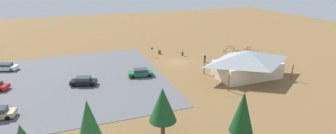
% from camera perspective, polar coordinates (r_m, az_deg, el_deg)
% --- Properties ---
extents(ground, '(160.00, 160.00, 0.00)m').
position_cam_1_polar(ground, '(54.92, 2.11, 1.07)').
color(ground, brown).
rests_on(ground, ground).
extents(parking_lot_asphalt, '(42.61, 32.39, 0.05)m').
position_cam_1_polar(parking_lot_asphalt, '(48.62, -27.02, -3.61)').
color(parking_lot_asphalt, '#56565B').
rests_on(parking_lot_asphalt, ground).
extents(bike_pavilion, '(13.25, 8.45, 4.94)m').
position_cam_1_polar(bike_pavilion, '(48.20, 17.17, 1.00)').
color(bike_pavilion, beige).
rests_on(bike_pavilion, ground).
extents(trash_bin, '(0.60, 0.60, 0.90)m').
position_cam_1_polar(trash_bin, '(60.76, -1.89, 3.34)').
color(trash_bin, brown).
rests_on(trash_bin, ground).
extents(lot_sign, '(0.56, 0.08, 2.20)m').
position_cam_1_polar(lot_sign, '(58.53, -3.54, 3.66)').
color(lot_sign, '#99999E').
rests_on(lot_sign, ground).
extents(pine_far_west, '(3.02, 3.02, 8.08)m').
position_cam_1_polar(pine_far_west, '(22.77, -16.93, -13.02)').
color(pine_far_west, brown).
rests_on(pine_far_west, ground).
extents(pine_east, '(3.02, 3.02, 6.34)m').
position_cam_1_polar(pine_east, '(27.68, -1.19, -8.37)').
color(pine_east, brown).
rests_on(pine_east, ground).
extents(pine_midwest, '(2.49, 2.49, 6.52)m').
position_cam_1_polar(pine_midwest, '(27.66, 16.15, -9.63)').
color(pine_midwest, brown).
rests_on(pine_midwest, ground).
extents(bicycle_green_trailside, '(1.52, 1.00, 0.79)m').
position_cam_1_polar(bicycle_green_trailside, '(65.04, 14.31, 3.74)').
color(bicycle_green_trailside, black).
rests_on(bicycle_green_trailside, ground).
extents(bicycle_teal_back_row, '(1.24, 1.23, 0.86)m').
position_cam_1_polar(bicycle_teal_back_row, '(61.05, 15.11, 2.68)').
color(bicycle_teal_back_row, black).
rests_on(bicycle_teal_back_row, ground).
extents(bicycle_orange_near_porch, '(1.78, 0.53, 0.92)m').
position_cam_1_polar(bicycle_orange_near_porch, '(63.49, 17.20, 3.13)').
color(bicycle_orange_near_porch, black).
rests_on(bicycle_orange_near_porch, ground).
extents(bicycle_yellow_lone_east, '(0.55, 1.65, 0.80)m').
position_cam_1_polar(bicycle_yellow_lone_east, '(64.68, 18.99, 3.18)').
color(bicycle_yellow_lone_east, black).
rests_on(bicycle_yellow_lone_east, ground).
extents(bicycle_purple_lone_west, '(1.69, 0.48, 0.87)m').
position_cam_1_polar(bicycle_purple_lone_west, '(65.42, 16.98, 3.61)').
color(bicycle_purple_lone_west, black).
rests_on(bicycle_purple_lone_west, ground).
extents(bicycle_silver_mid_cluster, '(1.79, 0.61, 0.87)m').
position_cam_1_polar(bicycle_silver_mid_cluster, '(66.95, 13.38, 4.29)').
color(bicycle_silver_mid_cluster, black).
rests_on(bicycle_silver_mid_cluster, ground).
extents(bicycle_black_by_bin, '(0.48, 1.80, 0.91)m').
position_cam_1_polar(bicycle_black_by_bin, '(63.04, 15.30, 3.19)').
color(bicycle_black_by_bin, black).
rests_on(bicycle_black_by_bin, ground).
extents(bicycle_red_yard_left, '(1.62, 0.78, 0.74)m').
position_cam_1_polar(bicycle_red_yard_left, '(63.36, 12.51, 3.46)').
color(bicycle_red_yard_left, black).
rests_on(bicycle_red_yard_left, ground).
extents(bicycle_blue_front_row, '(1.76, 0.48, 0.86)m').
position_cam_1_polar(bicycle_blue_front_row, '(67.20, 17.33, 3.97)').
color(bicycle_blue_front_row, black).
rests_on(bicycle_blue_front_row, ground).
extents(car_black_aisle_side, '(4.54, 2.95, 1.46)m').
position_cam_1_polar(car_black_aisle_side, '(45.29, -18.17, -2.99)').
color(car_black_aisle_side, black).
rests_on(car_black_aisle_side, parking_lot_asphalt).
extents(car_green_front_row, '(4.66, 2.63, 1.43)m').
position_cam_1_polar(car_green_front_row, '(47.10, -6.10, -1.23)').
color(car_green_front_row, '#1E6B3D').
rests_on(car_green_front_row, parking_lot_asphalt).
extents(car_white_end_stall, '(4.94, 3.19, 1.39)m').
position_cam_1_polar(car_white_end_stall, '(58.95, -32.38, 0.02)').
color(car_white_end_stall, white).
rests_on(car_white_end_stall, parking_lot_asphalt).
extents(visitor_near_lot, '(0.38, 0.40, 1.77)m').
position_cam_1_polar(visitor_near_lot, '(59.32, 3.23, 3.40)').
color(visitor_near_lot, '#2D3347').
rests_on(visitor_near_lot, ground).
extents(visitor_by_pavilion, '(0.40, 0.40, 1.74)m').
position_cam_1_polar(visitor_by_pavilion, '(57.78, 18.65, 1.93)').
color(visitor_by_pavilion, '#2D3347').
rests_on(visitor_by_pavilion, ground).
extents(visitor_at_bikes, '(0.37, 0.36, 1.69)m').
position_cam_1_polar(visitor_at_bikes, '(55.12, 8.13, 1.92)').
color(visitor_at_bikes, '#2D3347').
rests_on(visitor_at_bikes, ground).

